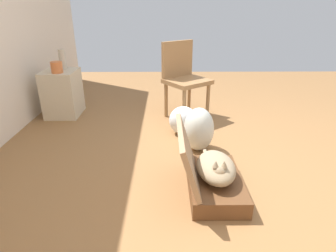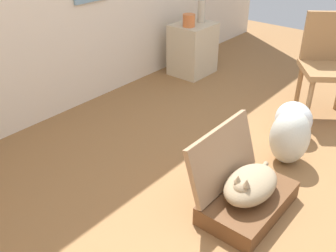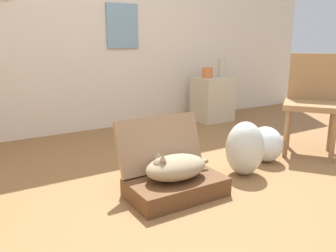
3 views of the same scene
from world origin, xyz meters
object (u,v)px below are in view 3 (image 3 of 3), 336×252
(side_table, at_px, (213,99))
(vase_tall, at_px, (207,73))
(vase_short, at_px, (221,68))
(chair, at_px, (312,99))
(cat, at_px, (175,167))
(suitcase_base, at_px, (176,187))
(plastic_bag_clear, at_px, (266,144))
(plastic_bag_white, at_px, (245,148))

(side_table, relative_size, vase_tall, 4.28)
(vase_short, height_order, chair, chair)
(cat, xyz_separation_m, vase_tall, (1.54, 1.65, 0.42))
(vase_tall, distance_m, vase_short, 0.24)
(vase_tall, bearing_deg, suitcase_base, -132.98)
(suitcase_base, xyz_separation_m, plastic_bag_clear, (1.05, 0.18, 0.09))
(plastic_bag_clear, relative_size, side_table, 0.54)
(plastic_bag_clear, xyz_separation_m, vase_tall, (0.49, 1.47, 0.48))
(suitcase_base, height_order, vase_short, vase_short)
(suitcase_base, relative_size, vase_tall, 4.87)
(vase_tall, xyz_separation_m, chair, (0.06, -1.50, -0.13))
(side_table, height_order, vase_short, vase_short)
(plastic_bag_white, relative_size, side_table, 0.75)
(vase_short, bearing_deg, cat, -137.04)
(cat, xyz_separation_m, chair, (1.60, 0.15, 0.30))
(cat, bearing_deg, vase_tall, 46.91)
(suitcase_base, distance_m, vase_tall, 2.32)
(side_table, height_order, vase_tall, vase_tall)
(cat, height_order, vase_short, vase_short)
(plastic_bag_white, bearing_deg, cat, -175.73)
(vase_tall, bearing_deg, plastic_bag_clear, -108.29)
(plastic_bag_white, xyz_separation_m, vase_tall, (0.86, 1.60, 0.42))
(vase_tall, distance_m, chair, 1.51)
(suitcase_base, relative_size, plastic_bag_clear, 2.10)
(plastic_bag_clear, xyz_separation_m, vase_short, (0.72, 1.47, 0.54))
(chair, bearing_deg, vase_short, 136.85)
(plastic_bag_clear, bearing_deg, suitcase_base, -170.44)
(cat, bearing_deg, vase_short, 42.96)
(side_table, xyz_separation_m, chair, (-0.06, -1.52, 0.23))
(cat, bearing_deg, chair, 5.23)
(cat, xyz_separation_m, plastic_bag_white, (0.68, 0.05, 0.00))
(vase_short, xyz_separation_m, chair, (-0.17, -1.50, -0.18))
(plastic_bag_white, bearing_deg, side_table, 58.91)
(cat, relative_size, vase_tall, 3.89)
(cat, bearing_deg, suitcase_base, -4.00)
(suitcase_base, xyz_separation_m, plastic_bag_white, (0.68, 0.05, 0.15))
(plastic_bag_white, bearing_deg, vase_tall, 61.68)
(vase_short, bearing_deg, suitcase_base, -136.94)
(suitcase_base, height_order, side_table, side_table)
(plastic_bag_white, distance_m, vase_short, 1.99)
(cat, xyz_separation_m, vase_short, (1.77, 1.65, 0.48))
(cat, distance_m, vase_tall, 2.30)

